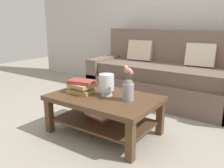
{
  "coord_description": "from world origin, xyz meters",
  "views": [
    {
      "loc": [
        1.43,
        -2.36,
        1.2
      ],
      "look_at": [
        -0.01,
        -0.26,
        0.52
      ],
      "focal_mm": 38.4,
      "sensor_mm": 36.0,
      "label": 1
    }
  ],
  "objects_px": {
    "book_stack_main": "(82,86)",
    "coffee_table": "(104,106)",
    "couch": "(165,77)",
    "flower_pitcher": "(128,87)",
    "glass_hurricane_vase": "(106,83)"
  },
  "relations": [
    {
      "from": "book_stack_main",
      "to": "coffee_table",
      "type": "bearing_deg",
      "value": 8.49
    },
    {
      "from": "couch",
      "to": "flower_pitcher",
      "type": "distance_m",
      "value": 1.42
    },
    {
      "from": "couch",
      "to": "book_stack_main",
      "type": "bearing_deg",
      "value": -104.57
    },
    {
      "from": "flower_pitcher",
      "to": "coffee_table",
      "type": "bearing_deg",
      "value": -175.22
    },
    {
      "from": "couch",
      "to": "glass_hurricane_vase",
      "type": "distance_m",
      "value": 1.4
    },
    {
      "from": "book_stack_main",
      "to": "flower_pitcher",
      "type": "height_order",
      "value": "flower_pitcher"
    },
    {
      "from": "glass_hurricane_vase",
      "to": "couch",
      "type": "bearing_deg",
      "value": 86.09
    },
    {
      "from": "couch",
      "to": "book_stack_main",
      "type": "height_order",
      "value": "couch"
    },
    {
      "from": "couch",
      "to": "flower_pitcher",
      "type": "relative_size",
      "value": 6.4
    },
    {
      "from": "couch",
      "to": "coffee_table",
      "type": "distance_m",
      "value": 1.42
    },
    {
      "from": "coffee_table",
      "to": "book_stack_main",
      "type": "bearing_deg",
      "value": -171.51
    },
    {
      "from": "couch",
      "to": "glass_hurricane_vase",
      "type": "height_order",
      "value": "couch"
    },
    {
      "from": "couch",
      "to": "book_stack_main",
      "type": "xyz_separation_m",
      "value": [
        -0.38,
        -1.46,
        0.13
      ]
    },
    {
      "from": "book_stack_main",
      "to": "flower_pitcher",
      "type": "relative_size",
      "value": 0.86
    },
    {
      "from": "couch",
      "to": "flower_pitcher",
      "type": "height_order",
      "value": "couch"
    }
  ]
}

